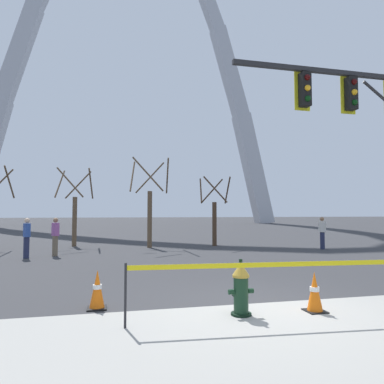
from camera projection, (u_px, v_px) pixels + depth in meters
The scene contains 12 objects.
ground_plane at pixel (259, 307), 6.74m from camera, with size 240.00×240.00×0.00m, color #333335.
fire_hydrant at pixel (241, 289), 6.21m from camera, with size 0.46×0.48×0.99m.
caution_tape_barrier at pixel (278, 279), 5.90m from camera, with size 5.09×0.43×1.02m.
traffic_cone_by_hydrant at pixel (315, 292), 6.42m from camera, with size 0.36×0.36×0.73m.
traffic_cone_mid_sidewalk at pixel (97, 290), 6.62m from camera, with size 0.36×0.36×0.73m.
monument_arch at pixel (131, 72), 54.89m from camera, with size 47.13×2.52×54.91m.
tree_left_mid at pixel (75, 212), 18.84m from camera, with size 1.92×1.93×4.16m.
tree_center_left at pixel (150, 208), 18.17m from camera, with size 2.11×2.12×4.59m.
tree_center_right at pixel (214, 215), 19.15m from camera, with size 1.73×1.74×3.74m.
pedestrian_walking_left at pixel (27, 238), 13.93m from camera, with size 0.33×0.39×1.59m.
pedestrian_standing_center at pixel (322, 233), 17.34m from camera, with size 0.39×0.34×1.59m.
pedestrian_walking_right at pixel (55, 236), 14.62m from camera, with size 0.35×0.39×1.59m.
Camera 1 is at (-2.80, -6.39, 1.82)m, focal length 32.78 mm.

